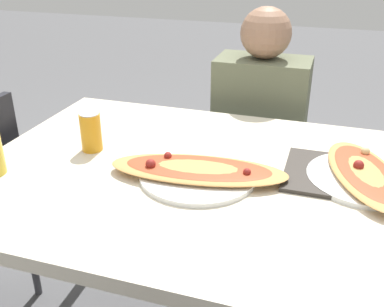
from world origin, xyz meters
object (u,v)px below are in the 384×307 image
at_px(chair_far_seated, 261,146).
at_px(person_seated, 259,120).
at_px(pizza_main, 198,171).
at_px(soda_can, 91,132).
at_px(dining_table, 185,190).
at_px(pizza_second, 365,175).

height_order(chair_far_seated, person_seated, person_seated).
relative_size(pizza_main, soda_can, 4.24).
relative_size(dining_table, person_seated, 1.08).
bearing_deg(chair_far_seated, dining_table, 82.97).
bearing_deg(dining_table, pizza_second, 10.05).
bearing_deg(pizza_main, dining_table, 147.05).
xyz_separation_m(dining_table, pizza_main, (0.05, -0.03, 0.09)).
xyz_separation_m(person_seated, pizza_second, (0.40, -0.62, 0.12)).
relative_size(dining_table, soda_can, 9.96).
xyz_separation_m(soda_can, pizza_second, (0.83, 0.05, -0.04)).
xyz_separation_m(chair_far_seated, person_seated, (0.00, -0.12, 0.18)).
height_order(person_seated, pizza_main, person_seated).
distance_m(person_seated, pizza_main, 0.75).
bearing_deg(pizza_second, person_seated, 123.03).
relative_size(person_seated, soda_can, 9.22).
distance_m(dining_table, pizza_main, 0.11).
distance_m(dining_table, pizza_second, 0.52).
distance_m(chair_far_seated, pizza_second, 0.89).
xyz_separation_m(person_seated, soda_can, (-0.43, -0.67, 0.16)).
bearing_deg(soda_can, pizza_main, -10.47).
distance_m(dining_table, person_seated, 0.72).
bearing_deg(person_seated, chair_far_seated, -90.00).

